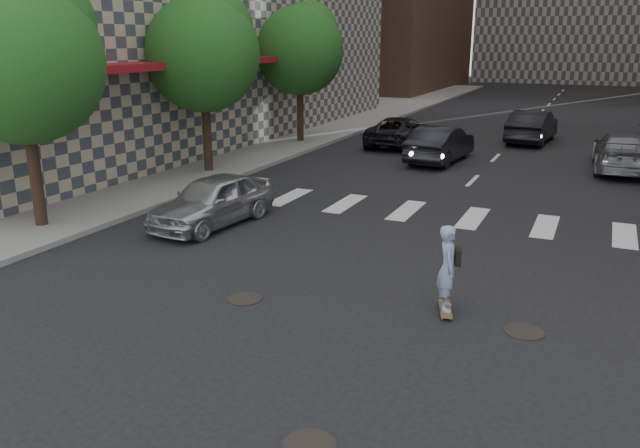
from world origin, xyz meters
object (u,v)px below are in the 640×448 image
at_px(tree_b, 206,49).
at_px(silver_sedan, 213,200).
at_px(tree_c, 302,46).
at_px(traffic_car_c, 399,131).
at_px(traffic_car_a, 440,144).
at_px(traffic_car_e, 532,126).
at_px(skateboarder, 448,268).
at_px(traffic_car_b, 623,152).
at_px(tree_a, 25,53).

height_order(tree_b, silver_sedan, tree_b).
bearing_deg(tree_c, traffic_car_c, 14.54).
height_order(silver_sedan, traffic_car_a, traffic_car_a).
distance_m(traffic_car_c, traffic_car_e, 6.80).
xyz_separation_m(skateboarder, traffic_car_e, (-0.92, 21.77, -0.11)).
xyz_separation_m(tree_b, traffic_car_e, (10.36, 12.86, -3.84)).
relative_size(tree_b, traffic_car_b, 1.24).
relative_size(skateboarder, traffic_car_c, 0.35).
bearing_deg(tree_b, traffic_car_c, 63.31).
height_order(tree_a, traffic_car_b, tree_a).
xyz_separation_m(tree_a, traffic_car_e, (10.36, 20.86, -3.84)).
xyz_separation_m(tree_a, traffic_car_b, (14.41, 15.04, -3.88)).
distance_m(tree_a, traffic_car_a, 16.27).
bearing_deg(silver_sedan, traffic_car_e, 77.56).
relative_size(tree_b, traffic_car_c, 1.32).
relative_size(traffic_car_b, traffic_car_c, 1.06).
bearing_deg(traffic_car_a, tree_a, 66.63).
xyz_separation_m(traffic_car_a, traffic_car_b, (6.96, 1.11, 0.01)).
relative_size(traffic_car_a, traffic_car_c, 0.93).
bearing_deg(tree_b, traffic_car_e, 51.16).
height_order(tree_c, traffic_car_c, tree_c).
relative_size(skateboarder, silver_sedan, 0.42).
bearing_deg(traffic_car_c, skateboarder, 108.55).
bearing_deg(traffic_car_b, tree_b, 23.72).
relative_size(tree_a, skateboarder, 3.80).
bearing_deg(traffic_car_b, traffic_car_c, -14.76).
distance_m(tree_a, silver_sedan, 6.01).
distance_m(skateboarder, silver_sedan, 7.96).
relative_size(tree_a, tree_c, 1.00).
height_order(silver_sedan, traffic_car_b, traffic_car_b).
distance_m(tree_c, traffic_car_c, 6.20).
bearing_deg(silver_sedan, traffic_car_c, 93.94).
height_order(skateboarder, traffic_car_e, skateboarder).
height_order(traffic_car_b, traffic_car_c, traffic_car_b).
relative_size(tree_b, silver_sedan, 1.61).
xyz_separation_m(tree_c, skateboarder, (11.28, -16.91, -3.74)).
height_order(tree_c, skateboarder, tree_c).
bearing_deg(silver_sedan, tree_a, -144.35).
bearing_deg(tree_a, skateboarder, -4.60).
relative_size(silver_sedan, traffic_car_c, 0.82).
bearing_deg(traffic_car_e, tree_a, 68.24).
distance_m(traffic_car_b, traffic_car_e, 7.10).
xyz_separation_m(tree_c, traffic_car_e, (10.36, 4.86, -3.84)).
xyz_separation_m(tree_a, traffic_car_a, (7.45, 13.93, -3.89)).
relative_size(tree_b, traffic_car_a, 1.43).
relative_size(tree_a, traffic_car_e, 1.36).
xyz_separation_m(traffic_car_b, traffic_car_c, (-9.79, 2.16, -0.08)).
bearing_deg(traffic_car_a, tree_b, 43.27).
relative_size(skateboarder, traffic_car_a, 0.38).
xyz_separation_m(tree_c, traffic_car_c, (4.62, 1.20, -3.95)).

